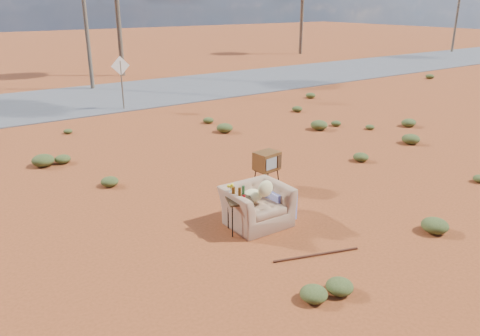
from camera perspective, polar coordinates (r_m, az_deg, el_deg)
ground at (r=9.57m, az=4.58°, el=-7.02°), size 140.00×140.00×0.00m
highway at (r=22.65m, az=-20.33°, el=7.65°), size 140.00×7.00×0.04m
armchair at (r=9.48m, az=2.51°, el=-3.88°), size 1.47×0.92×1.08m
tv_unit at (r=11.20m, az=3.31°, el=0.82°), size 0.61×0.52×0.90m
side_table at (r=9.03m, az=-0.27°, el=-3.67°), size 0.62×0.62×0.97m
rusty_bar at (r=8.60m, az=9.29°, el=-10.39°), size 1.57×0.55×0.04m
road_sign at (r=20.03m, az=-14.31°, el=11.13°), size 0.78×0.06×2.19m
utility_pole_center at (r=25.20m, az=-18.50°, el=18.46°), size 1.40×0.20×8.00m
utility_pole_east at (r=46.23m, az=25.14°, el=17.82°), size 1.40×0.20×8.00m
scrub_patch at (r=12.62m, az=-11.12°, el=0.12°), size 17.49×8.07×0.33m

